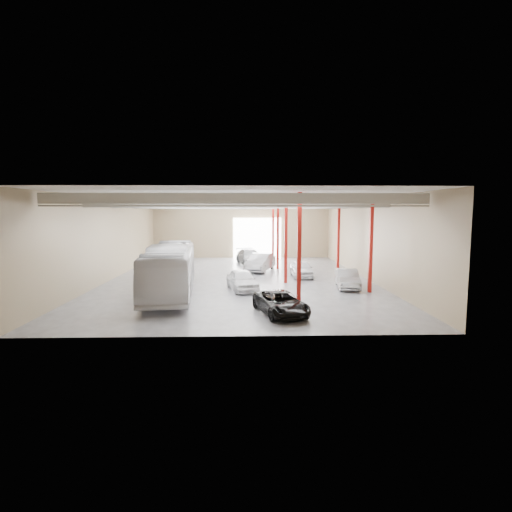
{
  "coord_description": "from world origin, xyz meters",
  "views": [
    {
      "loc": [
        0.49,
        -34.23,
        5.85
      ],
      "look_at": [
        1.37,
        -1.82,
        2.2
      ],
      "focal_mm": 28.0,
      "sensor_mm": 36.0,
      "label": 1
    }
  ],
  "objects_px": {
    "car_row_b": "(260,262)",
    "car_right_far": "(301,269)",
    "coach_bus": "(170,269)",
    "car_row_a": "(242,280)",
    "black_sedan": "(281,303)",
    "car_right_near": "(347,279)",
    "car_row_c": "(250,257)"
  },
  "relations": [
    {
      "from": "car_right_far",
      "to": "car_right_near",
      "type": "bearing_deg",
      "value": -61.75
    },
    {
      "from": "black_sedan",
      "to": "car_right_far",
      "type": "height_order",
      "value": "car_right_far"
    },
    {
      "from": "car_row_a",
      "to": "car_row_c",
      "type": "height_order",
      "value": "car_row_c"
    },
    {
      "from": "car_row_b",
      "to": "car_right_far",
      "type": "xyz_separation_m",
      "value": [
        3.53,
        -3.65,
        -0.11
      ]
    },
    {
      "from": "black_sedan",
      "to": "car_row_b",
      "type": "bearing_deg",
      "value": 76.33
    },
    {
      "from": "car_right_near",
      "to": "car_right_far",
      "type": "xyz_separation_m",
      "value": [
        -2.8,
        5.2,
        0.03
      ]
    },
    {
      "from": "car_row_b",
      "to": "car_row_c",
      "type": "xyz_separation_m",
      "value": [
        -0.98,
        5.2,
        -0.04
      ]
    },
    {
      "from": "coach_bus",
      "to": "car_row_a",
      "type": "bearing_deg",
      "value": 7.54
    },
    {
      "from": "car_row_a",
      "to": "car_row_b",
      "type": "xyz_separation_m",
      "value": [
        1.71,
        9.45,
        0.09
      ]
    },
    {
      "from": "car_row_b",
      "to": "black_sedan",
      "type": "bearing_deg",
      "value": -69.79
    },
    {
      "from": "car_row_b",
      "to": "car_right_far",
      "type": "height_order",
      "value": "car_row_b"
    },
    {
      "from": "car_row_a",
      "to": "car_row_b",
      "type": "height_order",
      "value": "car_row_b"
    },
    {
      "from": "car_row_a",
      "to": "car_row_c",
      "type": "distance_m",
      "value": 14.67
    },
    {
      "from": "black_sedan",
      "to": "car_row_a",
      "type": "height_order",
      "value": "car_row_a"
    },
    {
      "from": "coach_bus",
      "to": "car_right_far",
      "type": "distance_m",
      "value": 12.51
    },
    {
      "from": "coach_bus",
      "to": "car_row_a",
      "type": "xyz_separation_m",
      "value": [
        5.08,
        1.2,
        -1.0
      ]
    },
    {
      "from": "coach_bus",
      "to": "black_sedan",
      "type": "distance_m",
      "value": 9.48
    },
    {
      "from": "black_sedan",
      "to": "car_row_a",
      "type": "bearing_deg",
      "value": 91.94
    },
    {
      "from": "car_right_near",
      "to": "black_sedan",
      "type": "bearing_deg",
      "value": -119.9
    },
    {
      "from": "coach_bus",
      "to": "black_sedan",
      "type": "relative_size",
      "value": 2.68
    },
    {
      "from": "coach_bus",
      "to": "car_right_near",
      "type": "xyz_separation_m",
      "value": [
        13.12,
        1.8,
        -1.05
      ]
    },
    {
      "from": "car_row_b",
      "to": "car_right_near",
      "type": "relative_size",
      "value": 1.19
    },
    {
      "from": "car_row_c",
      "to": "car_right_near",
      "type": "distance_m",
      "value": 15.84
    },
    {
      "from": "coach_bus",
      "to": "car_right_far",
      "type": "bearing_deg",
      "value": 28.39
    },
    {
      "from": "car_row_a",
      "to": "car_row_b",
      "type": "distance_m",
      "value": 9.6
    },
    {
      "from": "car_row_a",
      "to": "car_row_c",
      "type": "relative_size",
      "value": 0.8
    },
    {
      "from": "car_row_c",
      "to": "car_right_near",
      "type": "xyz_separation_m",
      "value": [
        7.31,
        -14.05,
        -0.1
      ]
    },
    {
      "from": "car_row_a",
      "to": "car_right_near",
      "type": "relative_size",
      "value": 1.03
    },
    {
      "from": "black_sedan",
      "to": "car_row_b",
      "type": "height_order",
      "value": "car_row_b"
    },
    {
      "from": "car_row_a",
      "to": "car_row_b",
      "type": "relative_size",
      "value": 0.86
    },
    {
      "from": "coach_bus",
      "to": "black_sedan",
      "type": "xyz_separation_m",
      "value": [
        7.32,
        -5.92,
        -1.11
      ]
    },
    {
      "from": "car_row_b",
      "to": "coach_bus",
      "type": "bearing_deg",
      "value": -104.13
    }
  ]
}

